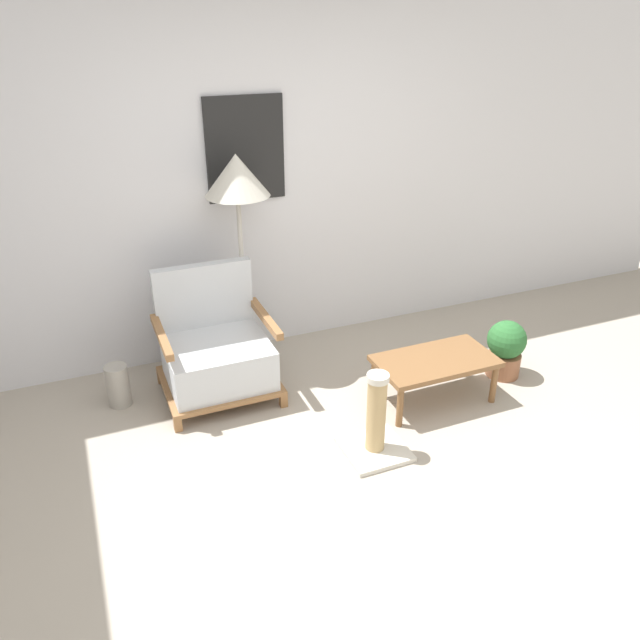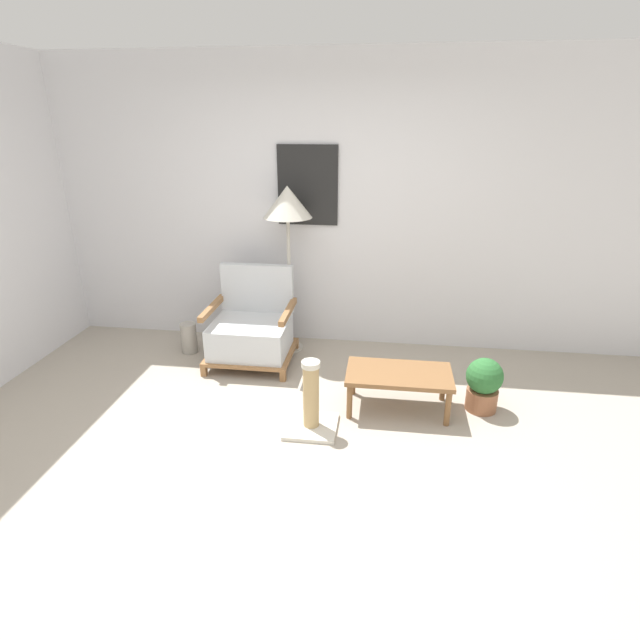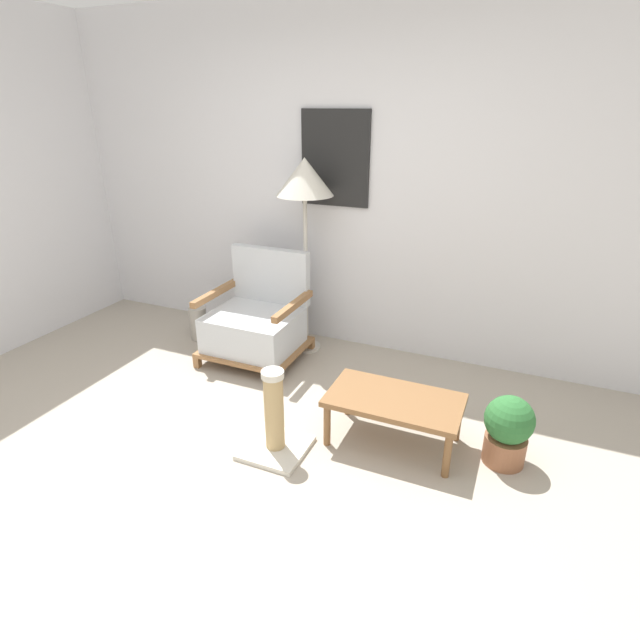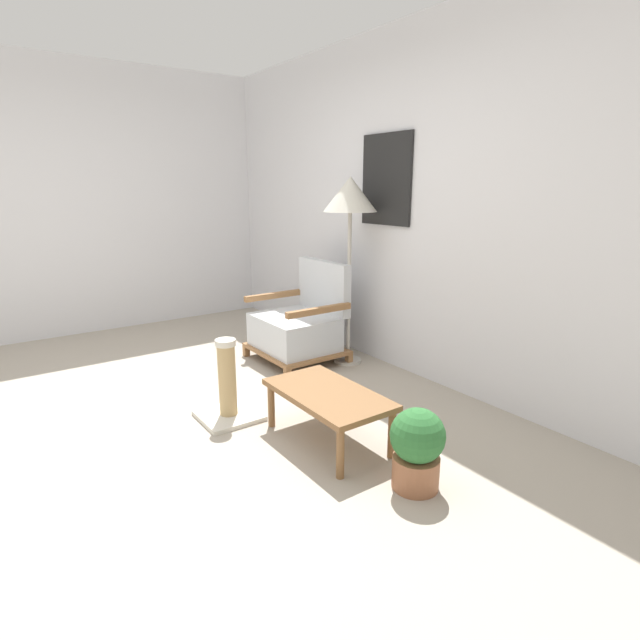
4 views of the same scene
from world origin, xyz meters
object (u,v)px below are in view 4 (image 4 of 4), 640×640
object	(u,v)px
vase	(272,325)
scratching_post	(228,391)
coffee_table	(328,398)
armchair	(299,326)
floor_lamp	(350,201)
potted_plant	(417,447)

from	to	relation	value
vase	scratching_post	xyz separation A→B (m)	(1.37, -1.12, 0.04)
coffee_table	vase	world-z (taller)	coffee_table
armchair	floor_lamp	world-z (taller)	floor_lamp
scratching_post	potted_plant	bearing A→B (deg)	18.98
floor_lamp	potted_plant	bearing A→B (deg)	-27.85
potted_plant	armchair	bearing A→B (deg)	163.74
floor_lamp	potted_plant	world-z (taller)	floor_lamp
coffee_table	potted_plant	xyz separation A→B (m)	(0.65, 0.08, -0.05)
floor_lamp	scratching_post	xyz separation A→B (m)	(0.41, -1.33, -1.19)
coffee_table	potted_plant	size ratio (longest dim) A/B	1.87
floor_lamp	potted_plant	size ratio (longest dim) A/B	3.65
armchair	coffee_table	distance (m)	1.49
armchair	potted_plant	xyz separation A→B (m)	(1.99, -0.58, -0.08)
armchair	potted_plant	distance (m)	2.08
vase	potted_plant	bearing A→B (deg)	-14.45
vase	potted_plant	distance (m)	2.74
floor_lamp	coffee_table	size ratio (longest dim) A/B	1.96
floor_lamp	scratching_post	bearing A→B (deg)	-73.01
coffee_table	vase	bearing A→B (deg)	159.06
armchair	scratching_post	xyz separation A→B (m)	(0.71, -1.02, -0.12)
floor_lamp	scratching_post	distance (m)	1.84
floor_lamp	vase	size ratio (longest dim) A/B	5.31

